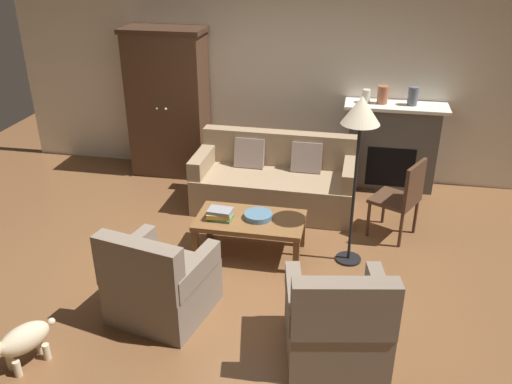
{
  "coord_description": "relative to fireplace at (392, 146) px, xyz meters",
  "views": [
    {
      "loc": [
        1.08,
        -4.38,
        3.04
      ],
      "look_at": [
        0.09,
        0.66,
        0.55
      ],
      "focal_mm": 37.73,
      "sensor_mm": 36.0,
      "label": 1
    }
  ],
  "objects": [
    {
      "name": "book_stack",
      "position": [
        -1.74,
        -2.06,
        -0.09
      ],
      "size": [
        0.26,
        0.19,
        0.11
      ],
      "color": "#427A4C",
      "rests_on": "coffee_table"
    },
    {
      "name": "armchair_near_left",
      "position": [
        -2.01,
        -3.1,
        -0.25
      ],
      "size": [
        0.91,
        0.91,
        0.88
      ],
      "color": "#756656",
      "rests_on": "ground"
    },
    {
      "name": "mantel_vase_slate",
      "position": [
        0.18,
        -0.02,
        0.66
      ],
      "size": [
        0.12,
        0.12,
        0.23
      ],
      "primitive_type": "cylinder",
      "color": "#565B66",
      "rests_on": "fireplace"
    },
    {
      "name": "armoire",
      "position": [
        -2.95,
        -0.08,
        0.42
      ],
      "size": [
        1.06,
        0.57,
        1.96
      ],
      "color": "#472D1E",
      "rests_on": "ground"
    },
    {
      "name": "side_chair_wooden",
      "position": [
        0.08,
        -1.33,
        -0.06
      ],
      "size": [
        0.59,
        0.59,
        0.9
      ],
      "color": "#472D1E",
      "rests_on": "ground"
    },
    {
      "name": "mantel_vase_cream",
      "position": [
        -0.38,
        -0.02,
        0.63
      ],
      "size": [
        0.1,
        0.1,
        0.17
      ],
      "primitive_type": "cylinder",
      "color": "beige",
      "rests_on": "fireplace"
    },
    {
      "name": "dog",
      "position": [
        -2.83,
        -3.91,
        -0.32
      ],
      "size": [
        0.38,
        0.51,
        0.39
      ],
      "color": "beige",
      "rests_on": "ground"
    },
    {
      "name": "couch",
      "position": [
        -1.37,
        -0.85,
        -0.25
      ],
      "size": [
        1.93,
        0.87,
        0.86
      ],
      "color": "#937A5B",
      "rests_on": "ground"
    },
    {
      "name": "fruit_bowl",
      "position": [
        -1.37,
        -1.96,
        -0.12
      ],
      "size": [
        0.29,
        0.29,
        0.06
      ],
      "primitive_type": "cylinder",
      "color": "slate",
      "rests_on": "coffee_table"
    },
    {
      "name": "armchair_near_right",
      "position": [
        -0.49,
        -3.32,
        -0.25
      ],
      "size": [
        0.9,
        0.9,
        0.88
      ],
      "color": "#756656",
      "rests_on": "ground"
    },
    {
      "name": "floor_lamp",
      "position": [
        -0.43,
        -1.91,
        0.93
      ],
      "size": [
        0.36,
        0.36,
        1.73
      ],
      "color": "black",
      "rests_on": "ground"
    },
    {
      "name": "mantel_vase_terracotta",
      "position": [
        -0.18,
        -0.02,
        0.66
      ],
      "size": [
        0.13,
        0.13,
        0.22
      ],
      "primitive_type": "cylinder",
      "color": "#A86042",
      "rests_on": "fireplace"
    },
    {
      "name": "ground_plane",
      "position": [
        -1.55,
        -2.3,
        -0.57
      ],
      "size": [
        9.6,
        9.6,
        0.0
      ],
      "primitive_type": "plane",
      "color": "brown"
    },
    {
      "name": "coffee_table",
      "position": [
        -1.45,
        -1.99,
        -0.2
      ],
      "size": [
        1.1,
        0.6,
        0.42
      ],
      "color": "brown",
      "rests_on": "ground"
    },
    {
      "name": "back_wall",
      "position": [
        -1.55,
        0.25,
        0.83
      ],
      "size": [
        7.2,
        0.1,
        2.8
      ],
      "primitive_type": "cube",
      "color": "silver",
      "rests_on": "ground"
    },
    {
      "name": "fireplace",
      "position": [
        0.0,
        0.0,
        0.0
      ],
      "size": [
        1.26,
        0.48,
        1.12
      ],
      "color": "#4C4947",
      "rests_on": "ground"
    }
  ]
}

